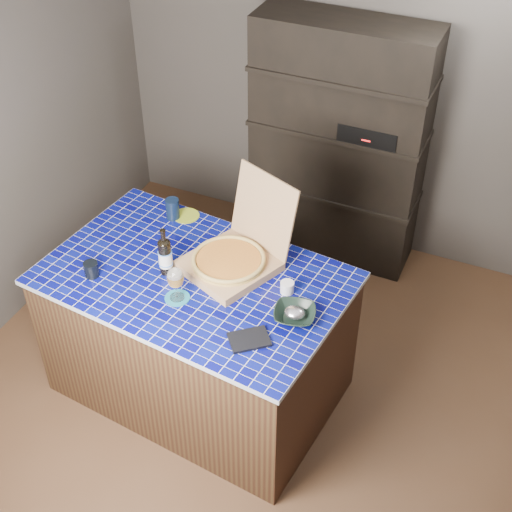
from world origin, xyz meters
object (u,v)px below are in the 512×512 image
at_px(mead_bottle, 165,256).
at_px(wine_glass, 175,278).
at_px(dvd_case, 249,339).
at_px(kitchen_island, 198,334).
at_px(bowl, 295,315).
at_px(pizza_box, 233,257).

distance_m(mead_bottle, wine_glass, 0.23).
bearing_deg(dvd_case, kitchen_island, -163.60).
bearing_deg(mead_bottle, bowl, -3.98).
xyz_separation_m(kitchen_island, mead_bottle, (-0.15, -0.03, 0.57)).
distance_m(kitchen_island, wine_glass, 0.62).
xyz_separation_m(mead_bottle, dvd_case, (0.63, -0.29, -0.11)).
distance_m(pizza_box, bowl, 0.53).
xyz_separation_m(pizza_box, mead_bottle, (-0.32, -0.19, 0.05)).
relative_size(pizza_box, bowl, 3.09).
relative_size(wine_glass, bowl, 0.92).
bearing_deg(wine_glass, kitchen_island, 91.01).
height_order(wine_glass, bowl, wine_glass).
relative_size(mead_bottle, wine_glass, 1.46).
height_order(kitchen_island, wine_glass, wine_glass).
height_order(pizza_box, bowl, pizza_box).
height_order(kitchen_island, dvd_case, dvd_case).
bearing_deg(wine_glass, pizza_box, 66.02).
height_order(kitchen_island, bowl, bowl).
bearing_deg(pizza_box, kitchen_island, -112.32).
distance_m(kitchen_island, bowl, 0.79).
bearing_deg(pizza_box, mead_bottle, -126.76).
bearing_deg(kitchen_island, bowl, -0.88).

